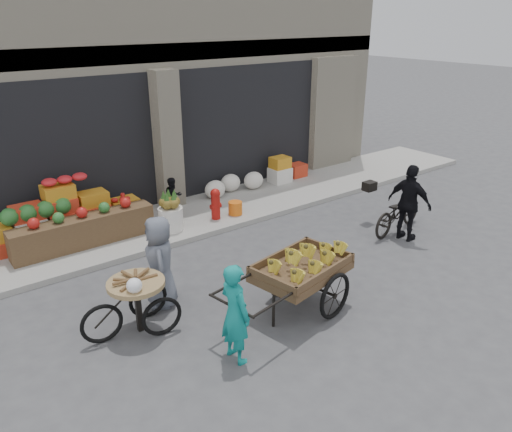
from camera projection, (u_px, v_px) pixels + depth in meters
ground at (313, 293)px, 8.49m from camera, size 80.00×80.00×0.00m
sidewalk at (190, 217)px, 11.49m from camera, size 18.00×2.20×0.12m
building at (108, 56)px, 13.13m from camera, size 14.00×6.45×7.00m
fruit_display at (75, 213)px, 10.07m from camera, size 3.10×1.12×1.24m
pineapple_bin at (171, 219)px, 10.58m from camera, size 0.52×0.52×0.50m
fire_hydrant at (216, 203)px, 11.11m from camera, size 0.22×0.22×0.71m
orange_bucket at (235, 208)px, 11.44m from camera, size 0.32×0.32×0.30m
right_bay_goods at (264, 176)px, 13.26m from camera, size 3.35×0.60×0.70m
seated_person at (173, 198)px, 11.17m from camera, size 0.51×0.43×0.93m
banana_cart at (300, 267)px, 7.72m from camera, size 2.69×1.46×1.07m
vendor_woman at (235, 313)px, 6.63m from camera, size 0.37×0.54×1.45m
tricycle_cart at (137, 298)px, 7.29m from camera, size 1.44×0.91×0.95m
vendor_grey at (160, 262)px, 7.90m from camera, size 0.74×0.88×1.53m
bicycle at (398, 211)px, 10.75m from camera, size 1.78×0.84×0.90m
cyclist at (409, 203)px, 10.21m from camera, size 0.53×0.99×1.62m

